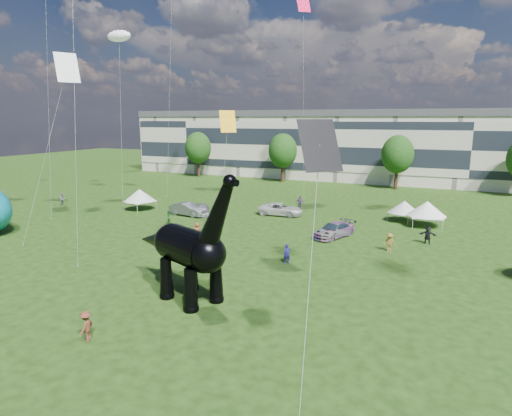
% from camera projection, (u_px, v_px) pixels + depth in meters
% --- Properties ---
extents(ground, '(220.00, 220.00, 0.00)m').
position_uv_depth(ground, '(162.00, 306.00, 26.78)').
color(ground, '#16330C').
rests_on(ground, ground).
extents(terrace_row, '(78.00, 11.00, 12.00)m').
position_uv_depth(terrace_row, '(318.00, 147.00, 84.11)').
color(terrace_row, beige).
rests_on(terrace_row, ground).
extents(tree_far_left, '(5.20, 5.20, 9.44)m').
position_uv_depth(tree_far_left, '(198.00, 145.00, 84.84)').
color(tree_far_left, '#382314').
rests_on(tree_far_left, ground).
extents(tree_mid_left, '(5.20, 5.20, 9.44)m').
position_uv_depth(tree_mid_left, '(283.00, 148.00, 77.62)').
color(tree_mid_left, '#382314').
rests_on(tree_mid_left, ground).
extents(tree_mid_right, '(5.20, 5.20, 9.44)m').
position_uv_depth(tree_mid_right, '(398.00, 151.00, 69.60)').
color(tree_mid_right, '#382314').
rests_on(tree_mid_right, ground).
extents(dinosaur_sculpture, '(10.61, 5.57, 8.89)m').
position_uv_depth(dinosaur_sculpture, '(186.00, 248.00, 27.41)').
color(dinosaur_sculpture, black).
rests_on(dinosaur_sculpture, ground).
extents(car_silver, '(3.72, 4.44, 1.43)m').
position_uv_depth(car_silver, '(202.00, 209.00, 52.02)').
color(car_silver, silver).
rests_on(car_silver, ground).
extents(car_grey, '(4.90, 2.18, 1.56)m').
position_uv_depth(car_grey, '(188.00, 209.00, 51.56)').
color(car_grey, slate).
rests_on(car_grey, ground).
extents(car_white, '(5.49, 2.81, 1.48)m').
position_uv_depth(car_white, '(281.00, 209.00, 51.77)').
color(car_white, silver).
rests_on(car_white, ground).
extents(car_dark, '(3.85, 5.46, 1.47)m').
position_uv_depth(car_dark, '(334.00, 230.00, 42.17)').
color(car_dark, '#595960').
rests_on(car_dark, ground).
extents(gazebo_near, '(4.58, 4.58, 2.41)m').
position_uv_depth(gazebo_near, '(404.00, 207.00, 48.43)').
color(gazebo_near, silver).
rests_on(gazebo_near, ground).
extents(gazebo_far, '(4.59, 4.59, 2.81)m').
position_uv_depth(gazebo_far, '(427.00, 209.00, 46.09)').
color(gazebo_far, white).
rests_on(gazebo_far, ground).
extents(gazebo_left, '(4.79, 4.79, 2.71)m').
position_uv_depth(gazebo_left, '(140.00, 195.00, 54.61)').
color(gazebo_left, silver).
rests_on(gazebo_left, ground).
extents(visitors, '(57.06, 41.62, 1.87)m').
position_uv_depth(visitors, '(265.00, 229.00, 41.93)').
color(visitors, '#AB432A').
rests_on(visitors, ground).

